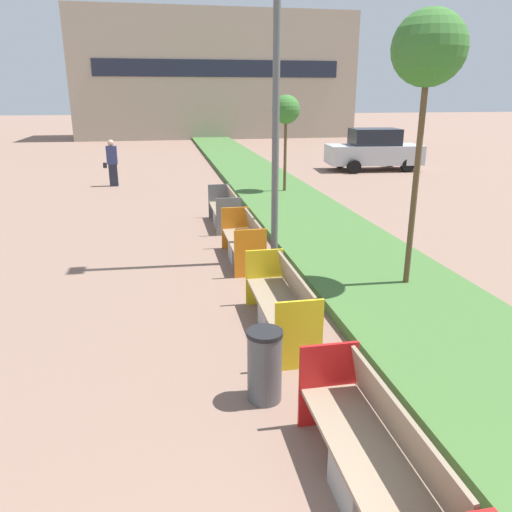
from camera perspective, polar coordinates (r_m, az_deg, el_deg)
planter_grass_strip at (r=13.07m, az=6.83°, el=3.50°), size 2.80×120.00×0.18m
building_backdrop at (r=42.63m, az=-4.77°, el=19.76°), size 21.58×6.66×9.32m
bench_red_frame at (r=4.65m, az=13.33°, el=-22.29°), size 0.65×2.24×0.94m
bench_yellow_frame at (r=7.31m, az=2.95°, el=-5.99°), size 0.65×2.17×0.94m
bench_orange_frame at (r=10.38m, az=-1.39°, el=1.35°), size 0.65×1.98×0.94m
bench_grey_frame at (r=13.27m, az=-3.55°, el=5.03°), size 0.65×1.98×0.94m
litter_bin at (r=5.75m, az=0.99°, el=-12.40°), size 0.41×0.41×0.86m
street_lamp_post at (r=10.01m, az=2.43°, el=26.24°), size 0.24×0.44×8.77m
sapling_tree_near at (r=8.68m, az=19.13°, el=21.21°), size 1.16×1.16×4.59m
sapling_tree_far at (r=17.04m, az=3.44°, el=16.22°), size 0.93×0.93×3.32m
pedestrian_walking at (r=19.81m, az=-16.12°, el=10.21°), size 0.53×0.24×1.73m
parked_car_distant at (r=23.80m, az=13.31°, el=11.71°), size 4.35×2.17×1.86m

